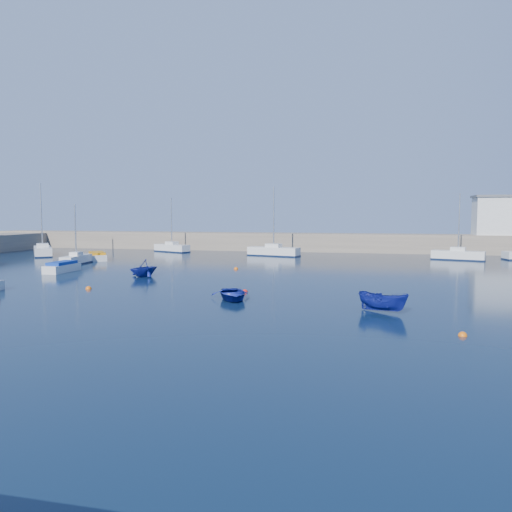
% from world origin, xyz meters
% --- Properties ---
extents(ground, '(220.00, 220.00, 0.00)m').
position_xyz_m(ground, '(0.00, 0.00, 0.00)').
color(ground, '#0C1E36').
rests_on(ground, ground).
extents(back_wall, '(96.00, 4.50, 2.60)m').
position_xyz_m(back_wall, '(0.00, 46.00, 1.30)').
color(back_wall, gray).
rests_on(back_wall, ground).
extents(sailboat_3, '(1.80, 4.93, 6.48)m').
position_xyz_m(sailboat_3, '(-19.55, 21.64, 0.53)').
color(sailboat_3, silver).
rests_on(sailboat_3, ground).
extents(sailboat_4, '(5.98, 6.88, 9.36)m').
position_xyz_m(sailboat_4, '(-30.14, 30.47, 0.62)').
color(sailboat_4, silver).
rests_on(sailboat_4, ground).
extents(sailboat_5, '(5.94, 3.90, 7.71)m').
position_xyz_m(sailboat_5, '(-16.23, 40.24, 0.59)').
color(sailboat_5, silver).
rests_on(sailboat_5, ground).
extents(sailboat_6, '(7.01, 3.42, 8.90)m').
position_xyz_m(sailboat_6, '(-0.76, 36.85, 0.63)').
color(sailboat_6, silver).
rests_on(sailboat_6, ground).
extents(sailboat_7, '(6.08, 3.26, 7.83)m').
position_xyz_m(sailboat_7, '(21.51, 36.07, 0.61)').
color(sailboat_7, silver).
rests_on(sailboat_7, ground).
extents(motorboat_1, '(1.49, 4.12, 1.01)m').
position_xyz_m(motorboat_1, '(-16.63, 14.79, 0.47)').
color(motorboat_1, silver).
rests_on(motorboat_1, ground).
extents(motorboat_2, '(4.12, 4.69, 0.96)m').
position_xyz_m(motorboat_2, '(-19.92, 26.48, 0.45)').
color(motorboat_2, silver).
rests_on(motorboat_2, ground).
extents(dinghy_center, '(3.67, 4.19, 0.72)m').
position_xyz_m(dinghy_center, '(2.93, 4.01, 0.36)').
color(dinghy_center, navy).
rests_on(dinghy_center, ground).
extents(dinghy_left, '(3.48, 3.65, 1.50)m').
position_xyz_m(dinghy_left, '(-7.70, 13.44, 0.75)').
color(dinghy_left, navy).
rests_on(dinghy_left, ground).
extents(dinghy_right, '(3.16, 2.35, 1.15)m').
position_xyz_m(dinghy_right, '(12.18, 1.97, 0.57)').
color(dinghy_right, navy).
rests_on(dinghy_right, ground).
extents(buoy_0, '(0.44, 0.44, 0.44)m').
position_xyz_m(buoy_0, '(-8.45, 5.93, 0.00)').
color(buoy_0, orange).
rests_on(buoy_0, ground).
extents(buoy_1, '(0.42, 0.42, 0.42)m').
position_xyz_m(buoy_1, '(2.97, 7.07, 0.00)').
color(buoy_1, red).
rests_on(buoy_1, ground).
extents(buoy_3, '(0.43, 0.43, 0.43)m').
position_xyz_m(buoy_3, '(-1.43, 20.82, 0.00)').
color(buoy_3, orange).
rests_on(buoy_3, ground).
extents(buoy_5, '(0.40, 0.40, 0.40)m').
position_xyz_m(buoy_5, '(15.56, -2.78, 0.00)').
color(buoy_5, orange).
rests_on(buoy_5, ground).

